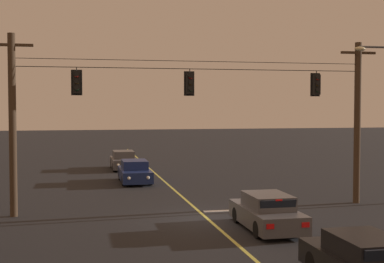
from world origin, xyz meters
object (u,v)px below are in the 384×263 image
traffic_light_leftmost (77,82)px  car_oncoming_trailing (124,161)px  traffic_light_centre (317,84)px  traffic_light_left_inner (190,83)px  car_waiting_second_near (364,263)px  car_waiting_near_lane (267,213)px  car_oncoming_lead (135,172)px

traffic_light_leftmost → car_oncoming_trailing: (3.36, 16.73, -5.13)m
car_oncoming_trailing → traffic_light_centre: bearing=-64.8°
traffic_light_left_inner → car_waiting_second_near: traffic_light_left_inner is taller
traffic_light_left_inner → car_waiting_near_lane: traffic_light_left_inner is taller
car_oncoming_trailing → car_waiting_near_lane: bearing=-80.0°
traffic_light_leftmost → traffic_light_centre: bearing=0.0°
traffic_light_leftmost → traffic_light_centre: (11.22, 0.00, 0.00)m
traffic_light_left_inner → traffic_light_centre: 6.19m
car_waiting_near_lane → car_oncoming_lead: same height
traffic_light_centre → car_waiting_near_lane: (-4.10, -4.53, -5.13)m
car_oncoming_trailing → car_waiting_second_near: same height
car_waiting_second_near → car_waiting_near_lane: bearing=91.5°
car_waiting_near_lane → car_waiting_second_near: (0.18, -6.88, 0.00)m
traffic_light_leftmost → car_waiting_second_near: (7.31, -11.41, -5.13)m
car_waiting_near_lane → car_waiting_second_near: bearing=-88.5°
car_waiting_near_lane → car_waiting_second_near: same height
traffic_light_leftmost → car_oncoming_trailing: size_ratio=0.28×
traffic_light_leftmost → car_oncoming_lead: size_ratio=0.28×
traffic_light_centre → car_waiting_near_lane: traffic_light_centre is taller
car_oncoming_lead → car_oncoming_trailing: (-0.10, 7.34, 0.00)m
car_waiting_near_lane → traffic_light_centre: bearing=47.9°
traffic_light_leftmost → car_oncoming_lead: bearing=69.8°
traffic_light_leftmost → car_waiting_near_lane: traffic_light_leftmost is taller
traffic_light_leftmost → car_waiting_second_near: size_ratio=0.28×
traffic_light_left_inner → car_oncoming_trailing: (-1.67, 16.73, -5.13)m
traffic_light_leftmost → car_oncoming_trailing: 17.82m
traffic_light_centre → car_oncoming_trailing: (-7.86, 16.73, -5.13)m
car_oncoming_trailing → car_waiting_second_near: (3.95, -28.14, 0.00)m
traffic_light_leftmost → traffic_light_centre: 11.22m
car_waiting_second_near → traffic_light_left_inner: bearing=101.3°
car_oncoming_trailing → car_waiting_second_near: bearing=-82.0°
traffic_light_leftmost → traffic_light_left_inner: same height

